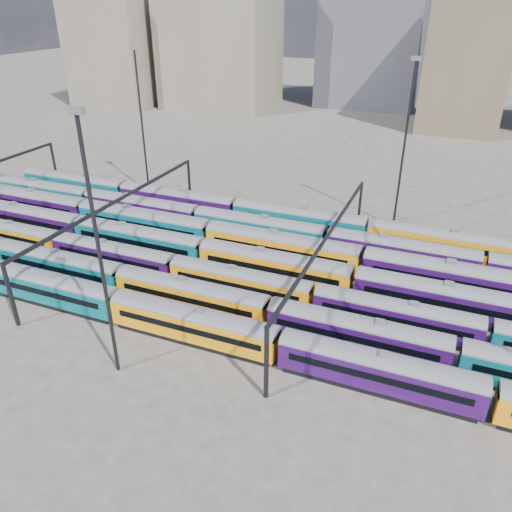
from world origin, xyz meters
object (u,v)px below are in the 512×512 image
at_px(rake_1, 191,293).
at_px(mast_2, 98,244).
at_px(rake_0, 280,343).
at_px(rake_2, 174,266).

bearing_deg(rake_1, mast_2, -98.25).
bearing_deg(rake_0, mast_2, -154.22).
bearing_deg(mast_2, rake_1, 81.75).
height_order(rake_1, rake_2, rake_1).
distance_m(rake_2, mast_2, 20.87).
height_order(rake_0, mast_2, mast_2).
bearing_deg(rake_1, rake_0, -21.40).
xyz_separation_m(rake_0, rake_1, (-12.76, 5.00, -0.01)).
bearing_deg(mast_2, rake_2, 101.74).
xyz_separation_m(rake_0, rake_2, (-18.03, 10.00, -0.12)).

